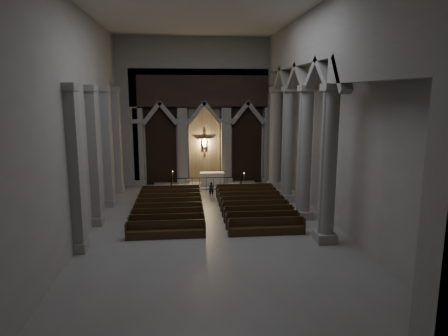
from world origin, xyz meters
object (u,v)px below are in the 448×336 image
object	(u,v)px
worshipper	(211,189)
pews	(212,209)
altar_rail	(206,182)
candle_stand_right	(244,185)
candle_stand_left	(173,185)
altar	(212,178)

from	to	relation	value
worshipper	pews	bearing A→B (deg)	-86.74
altar_rail	pews	distance (m)	6.19
candle_stand_right	pews	world-z (taller)	candle_stand_right
candle_stand_left	pews	world-z (taller)	candle_stand_left
candle_stand_left	candle_stand_right	size ratio (longest dim) A/B	1.14
candle_stand_left	candle_stand_right	distance (m)	5.66
altar	candle_stand_left	bearing A→B (deg)	-161.75
candle_stand_left	candle_stand_right	bearing A→B (deg)	-3.59
candle_stand_right	worshipper	distance (m)	3.38
altar	candle_stand_left	xyz separation A→B (m)	(-3.20, -1.05, -0.24)
candle_stand_right	worshipper	bearing A→B (deg)	-144.14
altar_rail	candle_stand_left	world-z (taller)	candle_stand_left
pews	worshipper	world-z (taller)	worshipper
altar	altar_rail	world-z (taller)	altar
pews	altar	bearing A→B (deg)	85.88
worshipper	altar	bearing A→B (deg)	92.15
altar_rail	worshipper	distance (m)	1.89
candle_stand_right	pews	bearing A→B (deg)	-115.56
altar_rail	pews	size ratio (longest dim) A/B	0.58
altar	worshipper	world-z (taller)	altar
altar	pews	distance (m)	7.73
candle_stand_right	pews	distance (m)	6.98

